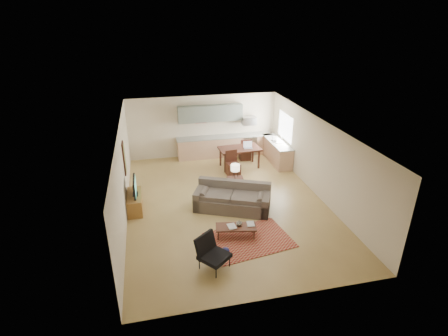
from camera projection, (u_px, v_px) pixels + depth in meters
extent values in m
plane|color=#A4864C|center=(226.00, 202.00, 11.89)|extent=(9.00, 9.00, 0.00)
plane|color=white|center=(226.00, 126.00, 10.79)|extent=(9.00, 9.00, 0.00)
plane|color=beige|center=(203.00, 126.00, 15.35)|extent=(6.50, 0.00, 6.50)
plane|color=beige|center=(274.00, 250.00, 7.33)|extent=(6.50, 0.00, 6.50)
plane|color=beige|center=(123.00, 175.00, 10.69)|extent=(0.00, 9.00, 9.00)
plane|color=beige|center=(318.00, 158.00, 11.99)|extent=(0.00, 9.00, 9.00)
cube|color=#A5A8AD|center=(248.00, 144.00, 15.83)|extent=(0.62, 0.62, 0.90)
cube|color=#A5A8AD|center=(249.00, 121.00, 15.40)|extent=(0.62, 0.40, 0.35)
cube|color=slate|center=(210.00, 113.00, 15.01)|extent=(2.80, 0.34, 0.70)
cube|color=white|center=(285.00, 127.00, 14.58)|extent=(0.02, 1.40, 1.05)
cube|color=maroon|center=(249.00, 240.00, 9.91)|extent=(2.52, 1.93, 0.02)
imported|color=maroon|center=(228.00, 227.00, 9.87)|extent=(0.27, 0.34, 0.03)
imported|color=navy|center=(247.00, 224.00, 10.02)|extent=(0.29, 0.35, 0.02)
imported|color=black|center=(239.00, 223.00, 9.94)|extent=(0.23, 0.23, 0.18)
imported|color=beige|center=(274.00, 138.00, 14.92)|extent=(0.10, 0.10, 0.19)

